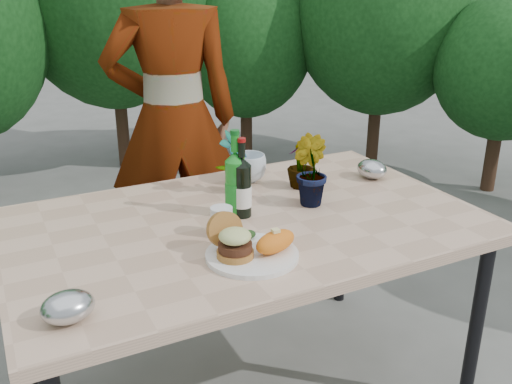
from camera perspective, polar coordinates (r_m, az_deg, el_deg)
name	(u,v)px	position (r m, az deg, el deg)	size (l,w,h in m)	color
patio_table	(246,235)	(1.99, -1.04, -4.29)	(1.60, 1.00, 0.75)	tan
shrub_hedge	(132,33)	(3.53, -12.25, 15.24)	(6.89, 5.20, 2.52)	#382316
dinner_plate	(252,255)	(1.71, -0.40, -6.32)	(0.28, 0.28, 0.01)	white
burger_stack	(232,240)	(1.68, -2.38, -4.84)	(0.11, 0.16, 0.11)	#B7722D
sweet_potato	(275,242)	(1.71, 1.95, -4.98)	(0.15, 0.08, 0.06)	orange
grilled_veg	(244,236)	(1.78, -1.22, -4.40)	(0.08, 0.05, 0.03)	olive
wine_bottle	(242,188)	(1.96, -1.41, 0.41)	(0.07, 0.07, 0.28)	black
sparkling_water	(236,185)	(1.96, -2.06, 0.73)	(0.07, 0.07, 0.31)	#198C22
plastic_cup	(222,221)	(1.84, -3.45, -2.94)	(0.07, 0.07, 0.10)	white
seedling_left	(234,163)	(2.16, -2.24, 2.94)	(0.13, 0.09, 0.24)	#23561D
seedling_mid	(309,171)	(2.06, 5.37, 2.14)	(0.14, 0.11, 0.25)	#22591E
seedling_right	(301,164)	(2.23, 4.51, 2.81)	(0.11, 0.11, 0.19)	#2F6020
blue_bowl	(249,168)	(2.30, -0.73, 2.43)	(0.14, 0.14, 0.11)	silver
foil_packet_left	(68,307)	(1.48, -18.32, -10.85)	(0.13, 0.11, 0.08)	#B4B7BC
foil_packet_right	(372,169)	(2.39, 11.51, 2.27)	(0.13, 0.11, 0.08)	#AEB1B5
person	(173,120)	(2.77, -8.29, 7.10)	(0.64, 0.42, 1.76)	#A46F52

